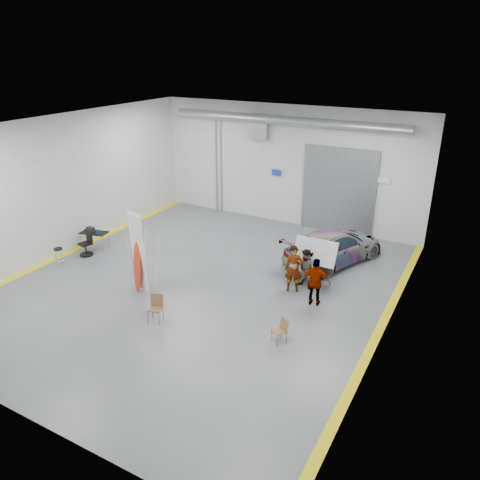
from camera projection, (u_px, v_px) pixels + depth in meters
The scene contains 13 objects.
ground at pixel (201, 284), 18.17m from camera, with size 16.00×16.00×0.00m, color #585A5F.
room_shell at pixel (234, 170), 18.29m from camera, with size 14.02×16.18×6.01m.
sedan_car at pixel (334, 246), 19.82m from camera, with size 2.01×4.94×1.43m, color silver.
person_a at pixel (294, 269), 17.39m from camera, with size 0.66×0.43×1.82m, color #986C53.
person_b at pixel (306, 269), 17.63m from camera, with size 0.77×0.59×1.57m, color slate.
person_c at pixel (316, 282), 16.45m from camera, with size 1.04×0.43×1.79m, color #9B5433.
surfboard_display at pixel (139, 259), 17.15m from camera, with size 0.89×0.48×3.29m.
folding_chair_near at pixel (156, 313), 15.66m from camera, with size 0.56×0.59×0.94m.
folding_chair_far at pixel (279, 335), 14.54m from camera, with size 0.54×0.59×0.83m.
shop_stool at pixel (59, 257), 19.67m from camera, with size 0.39×0.39×0.75m.
work_table at pixel (93, 232), 21.21m from camera, with size 1.32×0.86×0.99m.
office_chair at pixel (87, 245), 20.57m from camera, with size 0.60×0.62×1.11m.
trunk_lid at pixel (317, 249), 17.74m from camera, with size 1.67×1.01×0.04m, color silver.
Camera 1 is at (9.10, -13.36, 8.61)m, focal length 35.00 mm.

